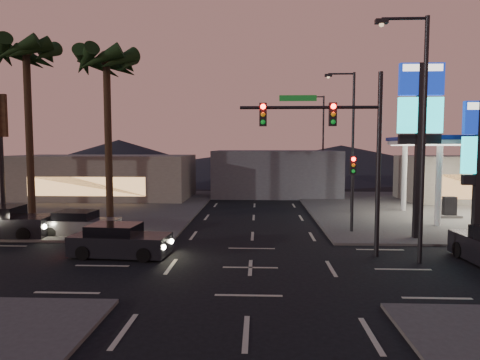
{
  "coord_description": "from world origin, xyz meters",
  "views": [
    {
      "loc": [
        0.3,
        -16.7,
        4.83
      ],
      "look_at": [
        -0.69,
        6.44,
        3.0
      ],
      "focal_mm": 32.0,
      "sensor_mm": 36.0,
      "label": 1
    }
  ],
  "objects_px": {
    "car_lane_a_front": "(119,241)",
    "car_lane_b_mid": "(1,223)",
    "pylon_sign_tall": "(420,115)",
    "car_lane_b_front": "(80,224)",
    "pylon_sign_short": "(479,150)",
    "traffic_signal_mast": "(338,137)"
  },
  "relations": [
    {
      "from": "car_lane_a_front",
      "to": "car_lane_b_mid",
      "type": "xyz_separation_m",
      "value": [
        -7.53,
        3.53,
        0.12
      ]
    },
    {
      "from": "pylon_sign_tall",
      "to": "car_lane_b_mid",
      "type": "relative_size",
      "value": 1.72
    },
    {
      "from": "pylon_sign_tall",
      "to": "car_lane_b_front",
      "type": "distance_m",
      "value": 18.76
    },
    {
      "from": "car_lane_b_front",
      "to": "car_lane_b_mid",
      "type": "bearing_deg",
      "value": -170.73
    },
    {
      "from": "car_lane_b_front",
      "to": "car_lane_b_mid",
      "type": "xyz_separation_m",
      "value": [
        -3.98,
        -0.65,
        0.15
      ]
    },
    {
      "from": "pylon_sign_short",
      "to": "car_lane_a_front",
      "type": "bearing_deg",
      "value": -170.11
    },
    {
      "from": "traffic_signal_mast",
      "to": "pylon_sign_tall",
      "type": "bearing_deg",
      "value": 36.52
    },
    {
      "from": "pylon_sign_tall",
      "to": "car_lane_a_front",
      "type": "relative_size",
      "value": 2.02
    },
    {
      "from": "car_lane_a_front",
      "to": "car_lane_b_mid",
      "type": "bearing_deg",
      "value": 154.9
    },
    {
      "from": "pylon_sign_tall",
      "to": "car_lane_a_front",
      "type": "xyz_separation_m",
      "value": [
        -14.3,
        -3.93,
        -5.74
      ]
    },
    {
      "from": "pylon_sign_tall",
      "to": "car_lane_b_front",
      "type": "height_order",
      "value": "pylon_sign_tall"
    },
    {
      "from": "car_lane_a_front",
      "to": "car_lane_b_mid",
      "type": "height_order",
      "value": "car_lane_b_mid"
    },
    {
      "from": "pylon_sign_tall",
      "to": "car_lane_a_front",
      "type": "bearing_deg",
      "value": -164.63
    },
    {
      "from": "traffic_signal_mast",
      "to": "car_lane_b_front",
      "type": "relative_size",
      "value": 1.91
    },
    {
      "from": "pylon_sign_tall",
      "to": "car_lane_b_front",
      "type": "relative_size",
      "value": 2.14
    },
    {
      "from": "pylon_sign_tall",
      "to": "traffic_signal_mast",
      "type": "relative_size",
      "value": 1.12
    },
    {
      "from": "traffic_signal_mast",
      "to": "car_lane_b_mid",
      "type": "distance_m",
      "value": 17.92
    },
    {
      "from": "pylon_sign_tall",
      "to": "pylon_sign_short",
      "type": "bearing_deg",
      "value": -21.8
    },
    {
      "from": "pylon_sign_short",
      "to": "car_lane_a_front",
      "type": "relative_size",
      "value": 1.57
    },
    {
      "from": "traffic_signal_mast",
      "to": "car_lane_b_mid",
      "type": "bearing_deg",
      "value": 169.69
    },
    {
      "from": "car_lane_a_front",
      "to": "pylon_sign_tall",
      "type": "bearing_deg",
      "value": 15.37
    },
    {
      "from": "traffic_signal_mast",
      "to": "car_lane_b_front",
      "type": "bearing_deg",
      "value": 164.0
    }
  ]
}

